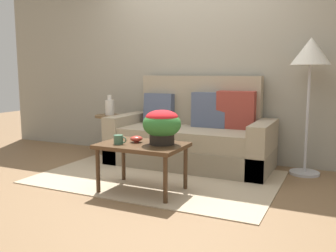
# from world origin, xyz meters

# --- Properties ---
(ground_plane) EXTENTS (14.00, 14.00, 0.00)m
(ground_plane) POSITION_xyz_m (0.00, 0.00, 0.00)
(ground_plane) COLOR brown
(wall_back) EXTENTS (6.40, 0.12, 2.83)m
(wall_back) POSITION_xyz_m (0.00, 1.35, 1.42)
(wall_back) COLOR gray
(wall_back) RESTS_ON ground
(area_rug) EXTENTS (2.54, 1.67, 0.01)m
(area_rug) POSITION_xyz_m (0.00, 0.19, 0.01)
(area_rug) COLOR tan
(area_rug) RESTS_ON ground
(couch) EXTENTS (1.98, 0.86, 1.10)m
(couch) POSITION_xyz_m (0.12, 0.89, 0.34)
(couch) COLOR gray
(couch) RESTS_ON ground
(coffee_table) EXTENTS (0.81, 0.55, 0.47)m
(coffee_table) POSITION_xyz_m (0.08, -0.29, 0.42)
(coffee_table) COLOR #442D1B
(coffee_table) RESTS_ON ground
(side_table) EXTENTS (0.39, 0.39, 0.56)m
(side_table) POSITION_xyz_m (-1.13, 0.92, 0.39)
(side_table) COLOR brown
(side_table) RESTS_ON ground
(floor_lamp) EXTENTS (0.43, 0.43, 1.52)m
(floor_lamp) POSITION_xyz_m (1.44, 1.02, 1.28)
(floor_lamp) COLOR #B2B2B7
(floor_lamp) RESTS_ON ground
(potted_plant) EXTENTS (0.36, 0.36, 0.33)m
(potted_plant) POSITION_xyz_m (0.26, -0.24, 0.66)
(potted_plant) COLOR black
(potted_plant) RESTS_ON coffee_table
(coffee_mug) EXTENTS (0.13, 0.09, 0.09)m
(coffee_mug) POSITION_xyz_m (-0.12, -0.40, 0.51)
(coffee_mug) COLOR #3D664C
(coffee_mug) RESTS_ON coffee_table
(snack_bowl) EXTENTS (0.12, 0.12, 0.06)m
(snack_bowl) POSITION_xyz_m (-0.01, -0.26, 0.50)
(snack_bowl) COLOR #B2382D
(snack_bowl) RESTS_ON coffee_table
(table_vase) EXTENTS (0.12, 0.12, 0.28)m
(table_vase) POSITION_xyz_m (-1.12, 0.93, 0.67)
(table_vase) COLOR silver
(table_vase) RESTS_ON side_table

